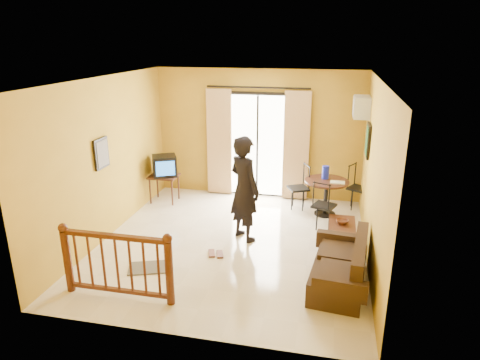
% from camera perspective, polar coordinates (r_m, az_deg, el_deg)
% --- Properties ---
extents(ground, '(5.00, 5.00, 0.00)m').
position_cam_1_polar(ground, '(7.54, -1.06, -8.43)').
color(ground, beige).
rests_on(ground, ground).
extents(room_shell, '(5.00, 5.00, 5.00)m').
position_cam_1_polar(room_shell, '(6.94, -1.14, 4.21)').
color(room_shell, white).
rests_on(room_shell, ground).
extents(balcony_door, '(2.25, 0.14, 2.46)m').
position_cam_1_polar(balcony_door, '(9.37, 2.33, 4.74)').
color(balcony_door, black).
rests_on(balcony_door, ground).
extents(tv_table, '(0.60, 0.50, 0.60)m').
position_cam_1_polar(tv_table, '(9.36, -10.10, 0.18)').
color(tv_table, black).
rests_on(tv_table, ground).
extents(television, '(0.63, 0.61, 0.44)m').
position_cam_1_polar(television, '(9.25, -10.03, 1.90)').
color(television, black).
rests_on(television, tv_table).
extents(picture_left, '(0.05, 0.42, 0.52)m').
position_cam_1_polar(picture_left, '(7.61, -17.99, 3.40)').
color(picture_left, black).
rests_on(picture_left, room_shell).
extents(dining_table, '(0.87, 0.87, 0.73)m').
position_cam_1_polar(dining_table, '(8.67, 11.44, -1.01)').
color(dining_table, black).
rests_on(dining_table, ground).
extents(water_jug, '(0.14, 0.14, 0.26)m').
position_cam_1_polar(water_jug, '(8.69, 11.34, 1.01)').
color(water_jug, '#1622CF').
rests_on(water_jug, dining_table).
extents(serving_tray, '(0.29, 0.19, 0.02)m').
position_cam_1_polar(serving_tray, '(8.53, 12.88, -0.29)').
color(serving_tray, beige).
rests_on(serving_tray, dining_table).
extents(dining_chairs, '(1.76, 1.65, 0.95)m').
position_cam_1_polar(dining_chairs, '(8.86, 11.33, -4.54)').
color(dining_chairs, black).
rests_on(dining_chairs, ground).
extents(air_conditioner, '(0.31, 0.60, 0.40)m').
position_cam_1_polar(air_conditioner, '(8.60, 15.88, 9.35)').
color(air_conditioner, silver).
rests_on(air_conditioner, room_shell).
extents(botanical_print, '(0.05, 0.50, 0.60)m').
position_cam_1_polar(botanical_print, '(8.06, 16.68, 5.07)').
color(botanical_print, black).
rests_on(botanical_print, room_shell).
extents(coffee_table, '(0.45, 0.82, 0.36)m').
position_cam_1_polar(coffee_table, '(7.64, 13.38, -6.57)').
color(coffee_table, black).
rests_on(coffee_table, ground).
extents(bowl, '(0.26, 0.26, 0.07)m').
position_cam_1_polar(bowl, '(7.61, 13.47, -5.41)').
color(bowl, '#542A1D').
rests_on(bowl, coffee_table).
extents(sofa, '(0.85, 1.59, 0.73)m').
position_cam_1_polar(sofa, '(6.41, 13.48, -11.44)').
color(sofa, '#312013').
rests_on(sofa, ground).
extents(standing_person, '(0.81, 0.78, 1.87)m').
position_cam_1_polar(standing_person, '(7.37, 0.57, -1.18)').
color(standing_person, black).
rests_on(standing_person, ground).
extents(stair_balustrade, '(1.63, 0.13, 1.04)m').
position_cam_1_polar(stair_balustrade, '(6.08, -16.15, -10.27)').
color(stair_balustrade, '#471E0F').
rests_on(stair_balustrade, ground).
extents(doormat, '(0.70, 0.58, 0.02)m').
position_cam_1_polar(doormat, '(6.94, -12.15, -11.35)').
color(doormat, '#524D41').
rests_on(doormat, ground).
extents(sandals, '(0.31, 0.27, 0.03)m').
position_cam_1_polar(sandals, '(7.18, -3.25, -9.79)').
color(sandals, '#542A1D').
rests_on(sandals, ground).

